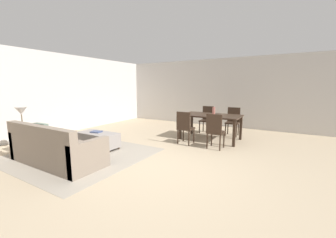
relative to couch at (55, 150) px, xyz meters
name	(u,v)px	position (x,y,z in m)	size (l,w,h in m)	color
ground_plane	(155,166)	(1.88, 0.94, -0.29)	(10.80, 10.80, 0.00)	tan
wall_back	(225,93)	(1.88, 5.94, 1.06)	(9.00, 0.12, 2.70)	beige
wall_left	(48,94)	(-2.62, 1.44, 1.06)	(0.12, 11.00, 2.70)	beige
area_rug	(81,154)	(-0.03, 0.62, -0.29)	(3.00, 2.80, 0.01)	gray
couch	(55,150)	(0.00, 0.00, 0.00)	(2.18, 0.86, 0.86)	gray
ottoman_table	(98,139)	(-0.06, 1.18, -0.05)	(1.10, 0.52, 0.42)	gray
side_table	(24,134)	(-1.39, 0.05, 0.17)	(0.40, 0.40, 0.59)	brown
table_lamp	(21,112)	(-1.39, 0.05, 0.71)	(0.26, 0.26, 0.53)	brown
dining_table	(211,118)	(2.13, 3.57, 0.38)	(1.74, 0.99, 0.76)	#332319
dining_chair_near_left	(185,126)	(1.70, 2.70, 0.23)	(0.40, 0.40, 0.92)	#332319
dining_chair_near_right	(215,129)	(2.56, 2.68, 0.23)	(0.40, 0.40, 0.92)	#332319
dining_chair_far_left	(207,118)	(1.72, 4.43, 0.23)	(0.41, 0.41, 0.92)	#332319
dining_chair_far_right	(233,120)	(2.59, 4.46, 0.23)	(0.41, 0.41, 0.92)	#332319
vase_centerpiece	(214,111)	(2.22, 3.57, 0.59)	(0.09, 0.09, 0.24)	#B26659
book_on_ottoman	(96,132)	(-0.13, 1.19, 0.14)	(0.26, 0.20, 0.03)	#3F4C72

